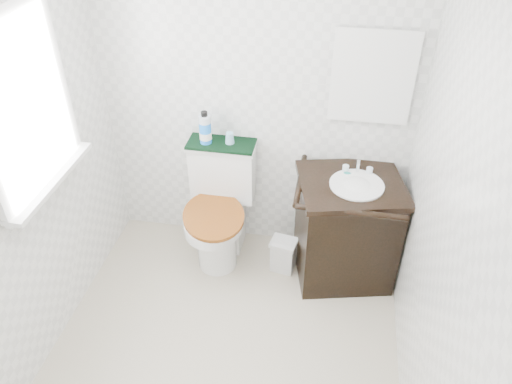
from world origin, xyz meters
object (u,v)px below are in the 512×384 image
(cup, at_px, (230,138))
(vanity, at_px, (346,227))
(toilet, at_px, (220,212))
(mouthwash_bottle, at_px, (205,129))
(trash_bin, at_px, (283,255))

(cup, bearing_deg, vanity, -12.58)
(vanity, relative_size, cup, 11.32)
(toilet, bearing_deg, mouthwash_bottle, 133.13)
(toilet, distance_m, vanity, 0.94)
(vanity, distance_m, mouthwash_bottle, 1.21)
(trash_bin, relative_size, cup, 3.37)
(vanity, xyz_separation_m, cup, (-0.87, 0.19, 0.53))
(toilet, distance_m, mouthwash_bottle, 0.66)
(trash_bin, relative_size, mouthwash_bottle, 1.14)
(mouthwash_bottle, bearing_deg, trash_bin, -20.10)
(toilet, relative_size, cup, 11.11)
(mouthwash_bottle, bearing_deg, toilet, -46.87)
(vanity, distance_m, trash_bin, 0.52)
(toilet, relative_size, trash_bin, 3.30)
(trash_bin, distance_m, mouthwash_bottle, 1.10)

